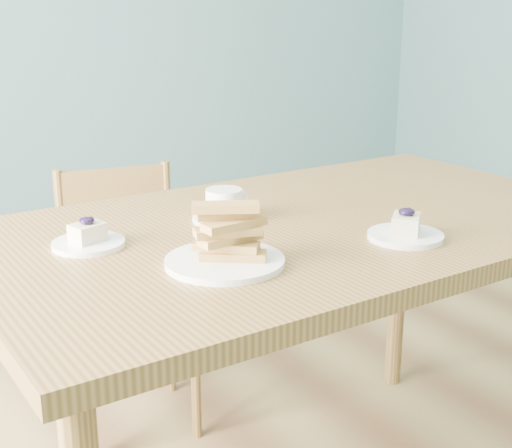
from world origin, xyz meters
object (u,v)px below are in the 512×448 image
cheesecake_plate_far (88,239)px  coffee_cup (225,207)px  dining_table (304,253)px  dining_chair (127,298)px  cheesecake_plate_near (406,231)px  biscotti_plate (224,244)px

cheesecake_plate_far → coffee_cup: 0.33m
dining_table → cheesecake_plate_far: bearing=168.5°
dining_chair → cheesecake_plate_near: cheesecake_plate_near is taller
dining_chair → cheesecake_plate_near: 1.02m
coffee_cup → biscotti_plate: 0.30m
cheesecake_plate_far → biscotti_plate: size_ratio=0.65×
cheesecake_plate_far → biscotti_plate: (0.19, -0.24, 0.03)m
coffee_cup → dining_chair: bearing=91.2°
cheesecake_plate_far → dining_table: bearing=-9.6°
cheesecake_plate_near → biscotti_plate: bearing=171.0°
cheesecake_plate_near → coffee_cup: coffee_cup is taller
dining_table → cheesecake_plate_near: size_ratio=9.50×
cheesecake_plate_far → coffee_cup: bearing=2.6°
coffee_cup → dining_table: bearing=-34.3°
dining_table → dining_chair: dining_chair is taller
dining_chair → cheesecake_plate_near: bearing=-61.4°
dining_table → coffee_cup: coffee_cup is taller
biscotti_plate → coffee_cup: bearing=60.8°
dining_table → cheesecake_plate_near: cheesecake_plate_near is taller
dining_table → cheesecake_plate_near: 0.27m
dining_chair → cheesecake_plate_near: (0.30, -0.89, 0.41)m
cheesecake_plate_near → coffee_cup: (-0.26, 0.32, 0.01)m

